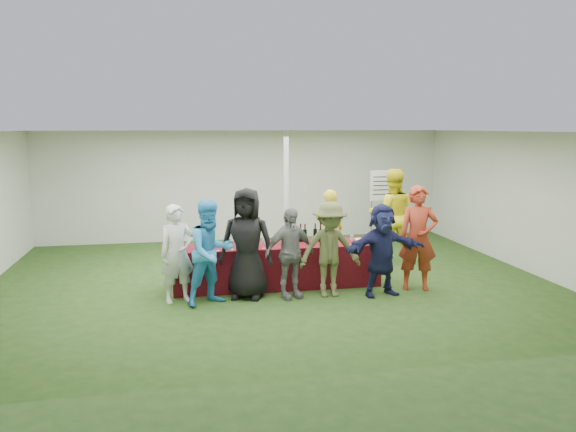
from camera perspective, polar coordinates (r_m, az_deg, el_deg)
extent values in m
plane|color=#284719|center=(10.32, -1.67, -6.64)|extent=(60.00, 60.00, 0.00)
plane|color=white|center=(13.97, -4.36, 3.13)|extent=(10.00, 0.00, 10.00)
plane|color=white|center=(6.19, 4.31, -4.46)|extent=(10.00, 0.00, 10.00)
plane|color=white|center=(11.90, 22.79, 1.40)|extent=(0.00, 8.00, 8.00)
plane|color=white|center=(9.93, -1.74, 8.53)|extent=(10.00, 10.00, 0.00)
cylinder|color=silver|center=(11.29, -0.19, 1.73)|extent=(0.10, 0.10, 2.70)
cube|color=maroon|center=(9.93, -1.14, -5.03)|extent=(3.60, 0.80, 0.75)
cylinder|color=black|center=(9.99, 0.42, -2.09)|extent=(0.07, 0.07, 0.22)
cylinder|color=black|center=(9.96, 0.42, -1.24)|extent=(0.03, 0.03, 0.08)
cylinder|color=maroon|center=(9.95, 0.42, -0.94)|extent=(0.03, 0.03, 0.02)
cylinder|color=black|center=(10.09, 1.29, -1.98)|extent=(0.07, 0.07, 0.22)
cylinder|color=black|center=(10.06, 1.29, -1.14)|extent=(0.03, 0.03, 0.08)
cylinder|color=maroon|center=(10.05, 1.30, -0.85)|extent=(0.03, 0.03, 0.02)
cylinder|color=black|center=(10.07, 1.73, -2.00)|extent=(0.07, 0.07, 0.22)
cylinder|color=black|center=(10.04, 1.74, -1.16)|extent=(0.03, 0.03, 0.08)
cylinder|color=maroon|center=(10.03, 1.74, -0.87)|extent=(0.03, 0.03, 0.02)
cylinder|color=black|center=(10.13, 2.77, -1.94)|extent=(0.07, 0.07, 0.22)
cylinder|color=black|center=(10.10, 2.78, -1.10)|extent=(0.03, 0.03, 0.08)
cylinder|color=maroon|center=(10.09, 2.78, -0.81)|extent=(0.03, 0.03, 0.02)
cylinder|color=black|center=(10.09, 3.32, -1.98)|extent=(0.07, 0.07, 0.22)
cylinder|color=black|center=(10.07, 3.33, -1.14)|extent=(0.03, 0.03, 0.08)
cylinder|color=maroon|center=(10.06, 3.33, -0.85)|extent=(0.03, 0.03, 0.02)
cylinder|color=black|center=(10.16, 4.28, -1.92)|extent=(0.07, 0.07, 0.22)
cylinder|color=black|center=(10.13, 4.29, -1.08)|extent=(0.03, 0.03, 0.08)
cylinder|color=maroon|center=(10.13, 4.30, -0.79)|extent=(0.03, 0.03, 0.02)
cylinder|color=silver|center=(9.46, -9.13, -3.51)|extent=(0.06, 0.06, 0.00)
cylinder|color=silver|center=(9.45, -9.14, -3.27)|extent=(0.01, 0.01, 0.07)
cylinder|color=silver|center=(9.43, -9.15, -2.80)|extent=(0.06, 0.06, 0.08)
cylinder|color=#40060D|center=(9.44, -9.15, -2.98)|extent=(0.05, 0.05, 0.02)
cylinder|color=silver|center=(9.42, -7.11, -3.51)|extent=(0.06, 0.06, 0.00)
cylinder|color=silver|center=(9.42, -7.12, -3.27)|extent=(0.01, 0.01, 0.07)
cylinder|color=silver|center=(9.40, -7.13, -2.80)|extent=(0.06, 0.06, 0.08)
cylinder|color=#40060D|center=(9.40, -7.12, -2.98)|extent=(0.05, 0.05, 0.02)
cylinder|color=silver|center=(9.47, -5.69, -3.42)|extent=(0.06, 0.06, 0.00)
cylinder|color=silver|center=(9.46, -5.69, -3.19)|extent=(0.01, 0.01, 0.07)
cylinder|color=silver|center=(9.45, -5.70, -2.71)|extent=(0.06, 0.06, 0.08)
cylinder|color=#40060D|center=(9.45, -5.70, -2.89)|extent=(0.05, 0.05, 0.02)
cylinder|color=silver|center=(9.53, -2.48, -3.30)|extent=(0.06, 0.06, 0.00)
cylinder|color=silver|center=(9.53, -2.48, -3.07)|extent=(0.01, 0.01, 0.07)
cylinder|color=silver|center=(9.51, -2.48, -2.59)|extent=(0.06, 0.06, 0.08)
cylinder|color=silver|center=(9.91, 6.49, -2.87)|extent=(0.06, 0.06, 0.00)
cylinder|color=silver|center=(9.90, 6.49, -2.65)|extent=(0.01, 0.01, 0.07)
cylinder|color=silver|center=(9.88, 6.50, -2.20)|extent=(0.06, 0.06, 0.08)
cylinder|color=#40060D|center=(9.89, 6.50, -2.37)|extent=(0.05, 0.05, 0.02)
cylinder|color=silver|center=(9.92, -0.42, -2.22)|extent=(0.07, 0.07, 0.20)
cylinder|color=silver|center=(9.90, -0.42, -1.57)|extent=(0.03, 0.03, 0.03)
cube|color=white|center=(10.27, 7.59, -2.40)|extent=(0.25, 0.18, 0.03)
cylinder|color=slate|center=(10.02, 8.26, -2.27)|extent=(0.23, 0.23, 0.18)
cylinder|color=slate|center=(13.17, 8.46, -0.83)|extent=(0.02, 0.02, 1.10)
cylinder|color=slate|center=(13.31, 10.08, -0.77)|extent=(0.02, 0.02, 1.10)
cube|color=white|center=(13.11, 9.37, 3.08)|extent=(0.50, 0.02, 0.70)
cube|color=black|center=(13.08, 9.42, 3.94)|extent=(0.36, 0.01, 0.02)
cube|color=black|center=(13.09, 9.41, 3.51)|extent=(0.36, 0.01, 0.02)
cube|color=black|center=(13.10, 9.40, 3.07)|extent=(0.36, 0.01, 0.02)
cube|color=black|center=(13.11, 9.39, 2.64)|extent=(0.36, 0.01, 0.02)
cube|color=black|center=(13.12, 9.37, 2.20)|extent=(0.36, 0.01, 0.02)
imported|color=yellow|center=(11.19, 4.19, -1.28)|extent=(0.62, 0.45, 1.57)
imported|color=yellow|center=(11.80, 10.48, 0.04)|extent=(1.07, 0.91, 1.94)
imported|color=silver|center=(9.14, -11.19, -3.77)|extent=(0.67, 0.55, 1.58)
imported|color=#3097DC|center=(8.93, -7.83, -3.69)|extent=(1.01, 0.94, 1.67)
imported|color=black|center=(9.18, -4.21, -2.79)|extent=(1.03, 0.84, 1.82)
imported|color=slate|center=(9.17, 0.17, -3.79)|extent=(0.95, 0.61, 1.51)
imported|color=#4F542D|center=(9.28, 4.27, -3.40)|extent=(1.03, 0.60, 1.59)
imported|color=#181C43|center=(9.43, 9.53, -3.42)|extent=(1.49, 0.67, 1.55)
imported|color=maroon|center=(9.88, 13.08, -2.19)|extent=(0.75, 0.60, 1.81)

